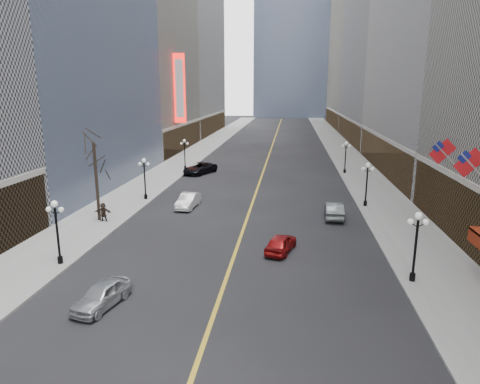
% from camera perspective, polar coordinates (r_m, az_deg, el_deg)
% --- Properties ---
extents(sidewalk_east, '(6.00, 230.00, 0.15)m').
position_cam_1_polar(sidewalk_east, '(67.92, 15.22, 3.04)').
color(sidewalk_east, gray).
rests_on(sidewalk_east, ground).
extents(sidewalk_west, '(6.00, 230.00, 0.15)m').
position_cam_1_polar(sidewalk_west, '(69.51, -8.29, 3.61)').
color(sidewalk_west, gray).
rests_on(sidewalk_west, ground).
extents(lane_line, '(0.25, 200.00, 0.02)m').
position_cam_1_polar(lane_line, '(77.14, 3.78, 4.66)').
color(lane_line, gold).
rests_on(lane_line, ground).
extents(bldg_east_c, '(26.60, 40.60, 48.80)m').
position_cam_1_polar(bldg_east_c, '(106.06, 22.18, 19.27)').
color(bldg_east_c, '#969698').
rests_on(bldg_east_c, ground).
extents(bldg_east_d, '(26.60, 46.60, 62.80)m').
position_cam_1_polar(bldg_east_d, '(148.66, 17.92, 20.42)').
color(bldg_east_d, gray).
rests_on(bldg_east_d, ground).
extents(bldg_west_c, '(26.60, 30.60, 50.80)m').
position_cam_1_polar(bldg_west_c, '(90.67, -16.37, 21.47)').
color(bldg_west_c, gray).
rests_on(bldg_west_c, ground).
extents(streetlamp_east_1, '(1.26, 0.44, 4.52)m').
position_cam_1_polar(streetlamp_east_1, '(28.75, 22.44, -5.88)').
color(streetlamp_east_1, black).
rests_on(streetlamp_east_1, sidewalk_east).
extents(streetlamp_east_2, '(1.26, 0.44, 4.52)m').
position_cam_1_polar(streetlamp_east_2, '(45.72, 16.57, 1.58)').
color(streetlamp_east_2, black).
rests_on(streetlamp_east_2, sidewalk_east).
extents(streetlamp_east_3, '(1.26, 0.44, 4.52)m').
position_cam_1_polar(streetlamp_east_3, '(63.26, 13.91, 4.96)').
color(streetlamp_east_3, black).
rests_on(streetlamp_east_3, sidewalk_east).
extents(streetlamp_west_1, '(1.26, 0.44, 4.52)m').
position_cam_1_polar(streetlamp_west_1, '(31.78, -23.26, -4.14)').
color(streetlamp_west_1, black).
rests_on(streetlamp_west_1, sidewalk_west).
extents(streetlamp_west_2, '(1.26, 0.44, 4.52)m').
position_cam_1_polar(streetlamp_west_2, '(47.69, -12.61, 2.30)').
color(streetlamp_west_2, black).
rests_on(streetlamp_west_2, sidewalk_west).
extents(streetlamp_west_3, '(1.26, 0.44, 4.52)m').
position_cam_1_polar(streetlamp_west_3, '(64.70, -7.40, 5.43)').
color(streetlamp_west_3, black).
rests_on(streetlamp_west_3, sidewalk_west).
extents(flag_4, '(2.87, 0.12, 2.87)m').
position_cam_1_polar(flag_4, '(30.70, 28.53, 3.15)').
color(flag_4, '#B2B2B7').
rests_on(flag_4, ground).
extents(flag_5, '(2.87, 0.12, 2.87)m').
position_cam_1_polar(flag_5, '(35.33, 25.62, 4.64)').
color(flag_5, '#B2B2B7').
rests_on(flag_5, ground).
extents(theatre_marquee, '(2.00, 0.55, 12.00)m').
position_cam_1_polar(theatre_marquee, '(78.63, -8.04, 13.50)').
color(theatre_marquee, red).
rests_on(theatre_marquee, ground).
extents(tree_west_far, '(3.60, 3.60, 7.92)m').
position_cam_1_polar(tree_west_far, '(40.48, -18.84, 4.73)').
color(tree_west_far, '#2D231C').
rests_on(tree_west_far, sidewalk_west).
extents(car_nb_near, '(2.56, 4.39, 1.40)m').
position_cam_1_polar(car_nb_near, '(25.92, -17.94, -12.91)').
color(car_nb_near, '#B5BABE').
rests_on(car_nb_near, ground).
extents(car_nb_mid, '(1.89, 4.59, 1.48)m').
position_cam_1_polar(car_nb_mid, '(44.41, -6.92, -1.16)').
color(car_nb_mid, silver).
rests_on(car_nb_mid, ground).
extents(car_nb_far, '(4.82, 6.40, 1.61)m').
position_cam_1_polar(car_nb_far, '(62.05, -5.37, 3.18)').
color(car_nb_far, black).
rests_on(car_nb_far, ground).
extents(car_sb_mid, '(2.65, 4.31, 1.37)m').
position_cam_1_polar(car_sb_mid, '(32.51, 5.47, -6.79)').
color(car_sb_mid, maroon).
rests_on(car_sb_mid, ground).
extents(car_sb_far, '(1.77, 4.70, 1.53)m').
position_cam_1_polar(car_sb_far, '(41.59, 12.41, -2.36)').
color(car_sb_far, '#52585B').
rests_on(car_sb_far, ground).
extents(ped_west_far, '(1.63, 0.53, 1.74)m').
position_cam_1_polar(ped_west_far, '(41.01, -17.76, -2.56)').
color(ped_west_far, black).
rests_on(ped_west_far, sidewalk_west).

